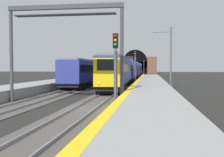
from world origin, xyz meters
The scene contains 13 objects.
ground_plane centered at (0.00, 0.00, 0.00)m, with size 320.00×320.00×0.00m, color black.
platform_right centered at (0.00, -4.28, 0.47)m, with size 112.00×4.09×0.94m, color gray.
platform_right_edge_strip centered at (0.00, -2.48, 0.94)m, with size 112.00×0.50×0.01m, color yellow.
track_main_line centered at (0.00, 0.00, 0.04)m, with size 160.00×3.13×0.21m.
track_adjacent_line centered at (0.00, 5.11, 0.04)m, with size 160.00×3.17×0.21m.
train_main_approaching centered at (45.98, 0.00, 2.39)m, with size 76.77×3.02×5.08m.
train_adjacent_platform centered at (43.62, 5.11, 2.26)m, with size 63.68×2.97×3.93m.
railway_signal_near centered at (1.58, -1.76, 3.18)m, with size 0.39×0.38×5.26m.
railway_signal_mid centered at (27.08, -1.76, 3.26)m, with size 0.39×0.38×5.61m.
railway_signal_far centered at (90.90, -1.76, 3.49)m, with size 0.39×0.38×5.82m.
overhead_signal_gantry centered at (3.24, 2.56, 5.93)m, with size 0.70×9.46×7.83m.
tunnel_portal centered at (106.17, 2.56, 3.93)m, with size 2.36×19.77×11.07m.
catenary_mast_far centered at (15.89, -6.69, 4.00)m, with size 0.22×2.27×7.76m.
Camera 1 is at (-17.49, -4.21, 2.82)m, focal length 42.89 mm.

